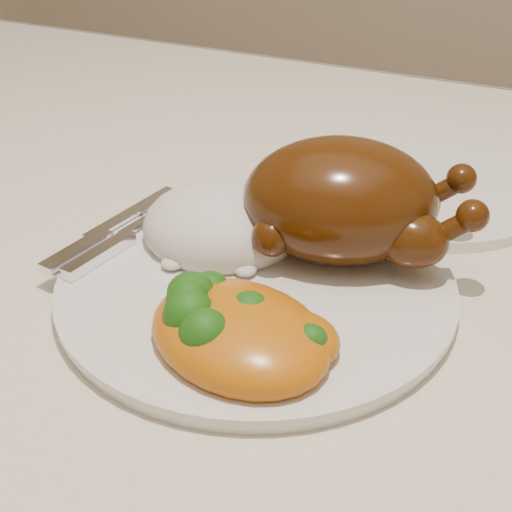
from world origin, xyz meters
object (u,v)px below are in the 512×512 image
at_px(dinner_plate, 256,285).
at_px(roast_chicken, 346,201).
at_px(dining_table, 214,327).
at_px(side_plate, 425,185).

xyz_separation_m(dinner_plate, roast_chicken, (0.05, 0.06, 0.05)).
xyz_separation_m(dining_table, dinner_plate, (0.07, -0.06, 0.11)).
bearing_deg(dining_table, side_plate, 48.07).
bearing_deg(roast_chicken, dinner_plate, -144.10).
bearing_deg(dinner_plate, roast_chicken, 54.59).
bearing_deg(dining_table, roast_chicken, 0.66).
xyz_separation_m(dining_table, roast_chicken, (0.12, 0.00, 0.16)).
bearing_deg(dinner_plate, side_plate, 72.05).
bearing_deg(roast_chicken, dining_table, 161.97).
bearing_deg(dining_table, dinner_plate, -40.40).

